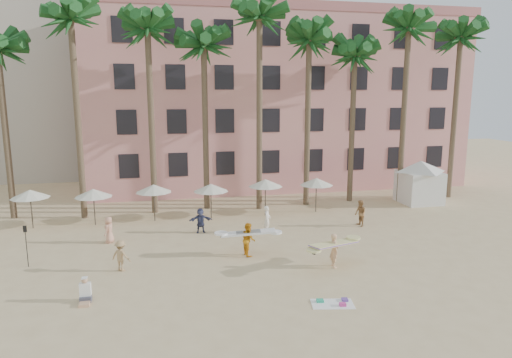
{
  "coord_description": "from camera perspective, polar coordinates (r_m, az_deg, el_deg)",
  "views": [
    {
      "loc": [
        -4.5,
        -19.43,
        8.89
      ],
      "look_at": [
        0.93,
        6.0,
        4.0
      ],
      "focal_mm": 32.0,
      "sensor_mm": 36.0,
      "label": 1
    }
  ],
  "objects": [
    {
      "name": "pink_hotel",
      "position": [
        46.87,
        2.19,
        9.56
      ],
      "size": [
        35.0,
        14.0,
        16.0
      ],
      "primitive_type": "cube",
      "color": "#DE9287",
      "rests_on": "ground"
    },
    {
      "name": "beach_towel",
      "position": [
        20.55,
        9.66,
        -15.04
      ],
      "size": [
        1.95,
        1.32,
        0.14
      ],
      "color": "white",
      "rests_on": "ground"
    },
    {
      "name": "seated_man",
      "position": [
        21.61,
        -20.56,
        -13.27
      ],
      "size": [
        0.48,
        0.84,
        1.09
      ],
      "color": "#3F3F4C",
      "rests_on": "ground"
    },
    {
      "name": "carrier_yellow",
      "position": [
        24.17,
        9.76,
        -8.52
      ],
      "size": [
        3.08,
        2.1,
        1.81
      ],
      "color": "tan",
      "rests_on": "ground"
    },
    {
      "name": "ground",
      "position": [
        21.84,
        0.92,
        -13.38
      ],
      "size": [
        120.0,
        120.0,
        0.0
      ],
      "primitive_type": "plane",
      "color": "#D1B789",
      "rests_on": "ground"
    },
    {
      "name": "umbrella_row",
      "position": [
        32.64,
        -9.17,
        -1.08
      ],
      "size": [
        22.5,
        2.7,
        2.73
      ],
      "color": "#332B23",
      "rests_on": "ground"
    },
    {
      "name": "beachgoers",
      "position": [
        28.3,
        -4.1,
        -5.92
      ],
      "size": [
        17.07,
        6.42,
        1.8
      ],
      "color": "silver",
      "rests_on": "ground"
    },
    {
      "name": "cabana",
      "position": [
        39.64,
        19.79,
        0.1
      ],
      "size": [
        4.55,
        4.55,
        3.5
      ],
      "color": "silver",
      "rests_on": "ground"
    },
    {
      "name": "palm_row",
      "position": [
        35.03,
        -3.93,
        17.31
      ],
      "size": [
        44.4,
        5.4,
        16.3
      ],
      "color": "brown",
      "rests_on": "ground"
    },
    {
      "name": "paddle",
      "position": [
        26.53,
        -26.81,
        -6.91
      ],
      "size": [
        0.18,
        0.04,
        2.23
      ],
      "color": "black",
      "rests_on": "ground"
    },
    {
      "name": "carrier_white",
      "position": [
        25.52,
        -0.96,
        -7.4
      ],
      "size": [
        3.09,
        1.17,
        1.85
      ],
      "color": "orange",
      "rests_on": "ground"
    }
  ]
}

